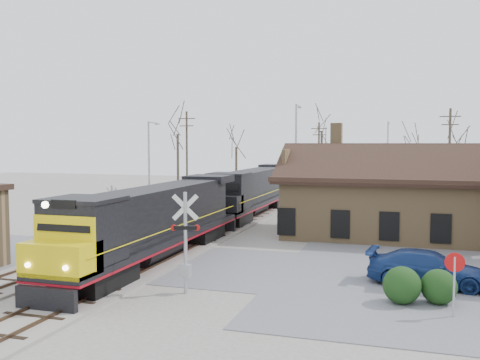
% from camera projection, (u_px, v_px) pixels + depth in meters
% --- Properties ---
extents(ground, '(140.00, 140.00, 0.00)m').
position_uv_depth(ground, '(156.00, 261.00, 29.10)').
color(ground, '#A9A398').
rests_on(ground, ground).
extents(road, '(60.00, 9.00, 0.03)m').
position_uv_depth(road, '(156.00, 261.00, 29.10)').
color(road, slate).
rests_on(road, ground).
extents(track_main, '(3.40, 90.00, 0.24)m').
position_uv_depth(track_main, '(239.00, 222.00, 43.38)').
color(track_main, '#A9A398').
rests_on(track_main, ground).
extents(track_siding, '(3.40, 90.00, 0.24)m').
position_uv_depth(track_siding, '(187.00, 219.00, 44.72)').
color(track_siding, '#A9A398').
rests_on(track_siding, ground).
extents(depot, '(15.20, 9.31, 7.90)m').
position_uv_depth(depot, '(391.00, 202.00, 36.79)').
color(depot, '#9D7D51').
rests_on(depot, ground).
extents(locomotive_lead, '(2.84, 19.00, 4.22)m').
position_uv_depth(locomotive_lead, '(152.00, 222.00, 28.58)').
color(locomotive_lead, black).
rests_on(locomotive_lead, ground).
extents(locomotive_trailing, '(2.84, 19.00, 3.99)m').
position_uv_depth(locomotive_trailing, '(252.00, 191.00, 46.94)').
color(locomotive_trailing, black).
rests_on(locomotive_trailing, ground).
extents(crossbuck_near, '(1.21, 0.44, 4.37)m').
position_uv_depth(crossbuck_near, '(186.00, 246.00, 22.83)').
color(crossbuck_near, '#A5A8AD').
rests_on(crossbuck_near, ground).
extents(crossbuck_far, '(1.04, 0.27, 3.64)m').
position_uv_depth(crossbuck_far, '(112.00, 214.00, 35.51)').
color(crossbuck_far, '#A5A8AD').
rests_on(crossbuck_far, ground).
extents(do_not_enter_sign, '(0.73, 0.10, 2.43)m').
position_uv_depth(do_not_enter_sign, '(454.00, 273.00, 19.64)').
color(do_not_enter_sign, '#A5A8AD').
rests_on(do_not_enter_sign, ground).
extents(parked_car, '(5.64, 2.80, 1.58)m').
position_uv_depth(parked_car, '(429.00, 269.00, 24.09)').
color(parked_car, navy).
rests_on(parked_car, ground).
extents(hedge_a, '(1.52, 1.52, 1.52)m').
position_uv_depth(hedge_a, '(402.00, 285.00, 21.37)').
color(hedge_a, '#173411').
rests_on(hedge_a, ground).
extents(hedge_b, '(1.42, 1.42, 1.42)m').
position_uv_depth(hedge_b, '(439.00, 287.00, 21.33)').
color(hedge_b, '#173411').
rests_on(hedge_b, ground).
extents(streetlight_a, '(0.25, 2.04, 8.32)m').
position_uv_depth(streetlight_a, '(150.00, 163.00, 46.40)').
color(streetlight_a, '#A5A8AD').
rests_on(streetlight_a, ground).
extents(streetlight_b, '(0.25, 2.04, 9.86)m').
position_uv_depth(streetlight_b, '(296.00, 154.00, 47.36)').
color(streetlight_b, '#A5A8AD').
rests_on(streetlight_b, ground).
extents(streetlight_c, '(0.25, 2.04, 8.86)m').
position_uv_depth(streetlight_c, '(387.00, 156.00, 59.99)').
color(streetlight_c, '#A5A8AD').
rests_on(streetlight_c, ground).
extents(utility_pole_a, '(2.00, 0.24, 9.91)m').
position_uv_depth(utility_pole_a, '(187.00, 154.00, 58.92)').
color(utility_pole_a, '#382D23').
rests_on(utility_pole_a, ground).
extents(utility_pole_b, '(2.00, 0.24, 9.07)m').
position_uv_depth(utility_pole_b, '(319.00, 156.00, 68.12)').
color(utility_pole_b, '#382D23').
rests_on(utility_pole_b, ground).
extents(utility_pole_c, '(2.00, 0.24, 9.84)m').
position_uv_depth(utility_pole_c, '(449.00, 156.00, 52.78)').
color(utility_pole_c, '#382D23').
rests_on(utility_pole_c, ground).
extents(tree_a, '(5.02, 5.02, 12.31)m').
position_uv_depth(tree_a, '(178.00, 123.00, 63.85)').
color(tree_a, '#382D23').
rests_on(tree_a, ground).
extents(tree_b, '(3.95, 3.95, 9.68)m').
position_uv_depth(tree_b, '(236.00, 139.00, 69.20)').
color(tree_b, '#382D23').
rests_on(tree_b, ground).
extents(tree_c, '(5.40, 5.40, 13.24)m').
position_uv_depth(tree_c, '(322.00, 121.00, 74.27)').
color(tree_c, '#382D23').
rests_on(tree_c, ground).
extents(tree_d, '(3.77, 3.77, 9.23)m').
position_uv_depth(tree_d, '(413.00, 142.00, 66.95)').
color(tree_d, '#382D23').
rests_on(tree_d, ground).
extents(tree_e, '(3.96, 3.96, 9.70)m').
position_uv_depth(tree_e, '(458.00, 139.00, 60.91)').
color(tree_e, '#382D23').
rests_on(tree_e, ground).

